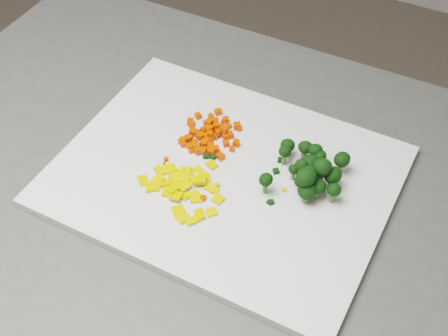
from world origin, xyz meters
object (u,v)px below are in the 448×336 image
at_px(pepper_pile, 184,184).
at_px(carrot_pile, 211,129).
at_px(cutting_board, 224,176).
at_px(broccoli_pile, 306,168).
at_px(counter_block, 208,321).

bearing_deg(pepper_pile, carrot_pile, 97.48).
height_order(cutting_board, pepper_pile, pepper_pile).
bearing_deg(pepper_pile, broccoli_pile, 30.61).
bearing_deg(carrot_pile, pepper_pile, -82.52).
distance_m(pepper_pile, broccoli_pile, 0.17).
relative_size(cutting_board, pepper_pile, 3.88).
relative_size(carrot_pile, broccoli_pile, 0.83).
distance_m(counter_block, cutting_board, 0.46).
bearing_deg(broccoli_pile, pepper_pile, -149.39).
height_order(cutting_board, carrot_pile, carrot_pile).
height_order(counter_block, carrot_pile, carrot_pile).
bearing_deg(pepper_pile, counter_block, 88.01).
distance_m(cutting_board, broccoli_pile, 0.12).
relative_size(counter_block, cutting_board, 2.13).
bearing_deg(broccoli_pile, counter_block, -166.54).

